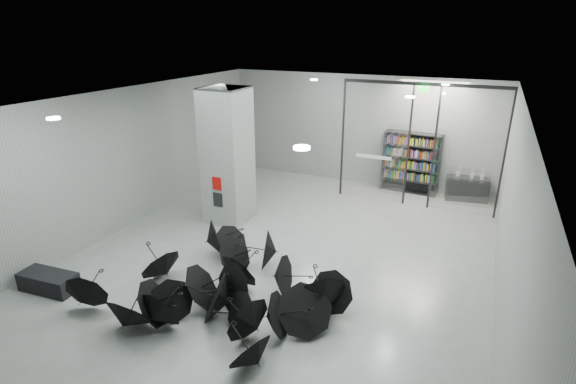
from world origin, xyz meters
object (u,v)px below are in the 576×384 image
at_px(umbrella_cluster, 228,294).
at_px(column, 227,156).
at_px(shop_counter, 467,189).
at_px(bookshelf, 411,163).
at_px(bench, 49,282).

bearing_deg(umbrella_cluster, column, 121.55).
relative_size(column, umbrella_cluster, 0.69).
relative_size(column, shop_counter, 2.97).
distance_m(column, shop_counter, 8.21).
bearing_deg(bookshelf, umbrella_cluster, -100.42).
bearing_deg(umbrella_cluster, bench, -163.72).
height_order(bench, umbrella_cluster, umbrella_cluster).
relative_size(bench, bookshelf, 0.60).
xyz_separation_m(bookshelf, umbrella_cluster, (-2.16, -8.65, -0.77)).
bearing_deg(column, shop_counter, 36.19).
distance_m(column, umbrella_cluster, 4.87).
bearing_deg(umbrella_cluster, shop_counter, 64.61).
bearing_deg(column, bookshelf, 46.20).
bearing_deg(shop_counter, column, -154.30).
height_order(bench, shop_counter, shop_counter).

